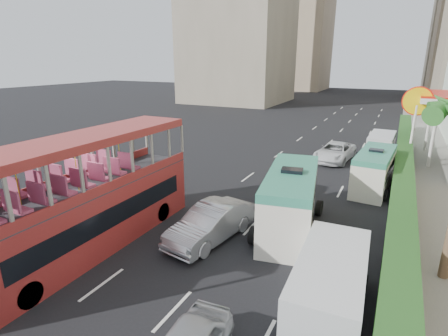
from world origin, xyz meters
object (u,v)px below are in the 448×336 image
Objects in this scene: van_asset at (334,160)px; panel_van_near at (330,287)px; panel_van_far at (381,145)px; minibus_far at (374,170)px; car_silver_lane_a at (211,239)px; minibus_near at (290,201)px; double_decker_bus at (89,193)px.

panel_van_near reaches higher than van_asset.
minibus_far is at bearing -86.98° from panel_van_far.
car_silver_lane_a is at bearing -93.32° from van_asset.
minibus_near reaches higher than panel_van_near.
car_silver_lane_a is at bearing -116.00° from minibus_far.
van_asset is 13.73m from minibus_near.
panel_van_near reaches higher than panel_van_far.
car_silver_lane_a is 4.27m from minibus_near.
panel_van_near is 1.07× the size of panel_van_far.
double_decker_bus reaches higher than minibus_far.
double_decker_bus is at bearing -104.11° from van_asset.
van_asset is (2.77, 16.37, 0.00)m from car_silver_lane_a.
panel_van_near is at bearing 1.08° from double_decker_bus.
car_silver_lane_a reaches higher than van_asset.
minibus_far is at bearing 57.44° from minibus_near.
van_asset is at bearing 80.36° from minibus_near.
panel_van_far is at bearing 69.24° from minibus_near.
double_decker_bus is 17.13m from minibus_far.
double_decker_bus is 1.65× the size of minibus_near.
van_asset is (7.15, 19.24, -2.53)m from double_decker_bus.
car_silver_lane_a is 0.98× the size of panel_van_near.
double_decker_bus is at bearing -137.27° from car_silver_lane_a.
minibus_far is (3.38, -5.79, 1.25)m from van_asset.
minibus_far is 9.14m from panel_van_far.
panel_van_far is (10.44, 22.58, -1.57)m from double_decker_bus.
minibus_near reaches higher than car_silver_lane_a.
minibus_far reaches higher than panel_van_near.
van_asset is 1.10× the size of panel_van_far.
car_silver_lane_a is at bearing 152.91° from panel_van_near.
panel_van_near is at bearing -87.09° from minibus_far.
car_silver_lane_a is (4.38, 2.87, -2.53)m from double_decker_bus.
double_decker_bus is 1.94× the size of minibus_far.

